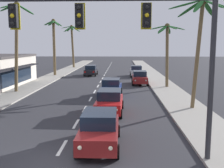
{
  "coord_description": "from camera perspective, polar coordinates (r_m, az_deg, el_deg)",
  "views": [
    {
      "loc": [
        2.81,
        -10.47,
        4.83
      ],
      "look_at": [
        2.16,
        8.0,
        2.2
      ],
      "focal_mm": 43.58,
      "sensor_mm": 36.0,
      "label": 1
    }
  ],
  "objects": [
    {
      "name": "palm_right_second",
      "position": [
        21.22,
        18.09,
        11.65
      ],
      "size": [
        5.0,
        4.45,
        8.34
      ],
      "color": "brown",
      "rests_on": "ground"
    },
    {
      "name": "sidewalk_right",
      "position": [
        31.24,
        11.17,
        -0.82
      ],
      "size": [
        3.2,
        110.0,
        0.14
      ],
      "primitive_type": "cube",
      "color": "#9E998E",
      "rests_on": "ground"
    },
    {
      "name": "sedan_parked_mid_kerb",
      "position": [
        43.0,
        5.12,
        2.76
      ],
      "size": [
        1.97,
        4.46,
        1.68
      ],
      "color": "silver",
      "rests_on": "ground"
    },
    {
      "name": "palm_right_third",
      "position": [
        31.5,
        11.46,
        8.64
      ],
      "size": [
        4.02,
        3.81,
        7.28
      ],
      "color": "brown",
      "rests_on": "ground"
    },
    {
      "name": "ground_plane",
      "position": [
        11.86,
        -12.38,
        -16.11
      ],
      "size": [
        220.0,
        220.0,
        0.0
      ],
      "primitive_type": "plane",
      "color": "#2D2D33"
    },
    {
      "name": "sedan_oncoming_far",
      "position": [
        44.11,
        -4.43,
        2.9
      ],
      "size": [
        1.98,
        4.46,
        1.68
      ],
      "color": "black",
      "rests_on": "ground"
    },
    {
      "name": "palm_left_farthest",
      "position": [
        59.56,
        -8.35,
        9.38
      ],
      "size": [
        4.07,
        4.27,
        9.16
      ],
      "color": "brown",
      "rests_on": "ground"
    },
    {
      "name": "traffic_signal_mast",
      "position": [
        10.96,
        2.47,
        10.64
      ],
      "size": [
        10.73,
        0.41,
        7.2
      ],
      "color": "#2D2D33",
      "rests_on": "ground"
    },
    {
      "name": "lane_markings",
      "position": [
        31.51,
        -2.36,
        -0.72
      ],
      "size": [
        4.28,
        89.28,
        0.01
      ],
      "color": "silver",
      "rests_on": "ground"
    },
    {
      "name": "sedan_parked_nearest_kerb",
      "position": [
        34.14,
        5.82,
        1.37
      ],
      "size": [
        1.99,
        4.47,
        1.68
      ],
      "color": "maroon",
      "rests_on": "ground"
    },
    {
      "name": "sedan_lead_at_stop_bar",
      "position": [
        13.22,
        -2.63,
        -9.41
      ],
      "size": [
        1.95,
        4.45,
        1.68
      ],
      "color": "maroon",
      "rests_on": "ground"
    },
    {
      "name": "palm_left_third",
      "position": [
        44.25,
        -12.1,
        9.38
      ],
      "size": [
        3.01,
        3.26,
        8.95
      ],
      "color": "brown",
      "rests_on": "ground"
    },
    {
      "name": "sedan_fifth_in_queue",
      "position": [
        25.9,
        -0.14,
        -0.73
      ],
      "size": [
        2.11,
        4.51,
        1.68
      ],
      "color": "navy",
      "rests_on": "ground"
    },
    {
      "name": "palm_left_second",
      "position": [
        29.27,
        -19.4,
        10.7
      ],
      "size": [
        3.75,
        3.59,
        9.13
      ],
      "color": "brown",
      "rests_on": "ground"
    },
    {
      "name": "sedan_third_in_queue",
      "position": [
        19.5,
        -0.54,
        -3.67
      ],
      "size": [
        2.06,
        4.49,
        1.68
      ],
      "color": "red",
      "rests_on": "ground"
    },
    {
      "name": "sidewalk_left",
      "position": [
        32.61,
        -17.01,
        -0.65
      ],
      "size": [
        3.2,
        110.0,
        0.14
      ],
      "primitive_type": "cube",
      "color": "#9E998E",
      "rests_on": "ground"
    }
  ]
}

